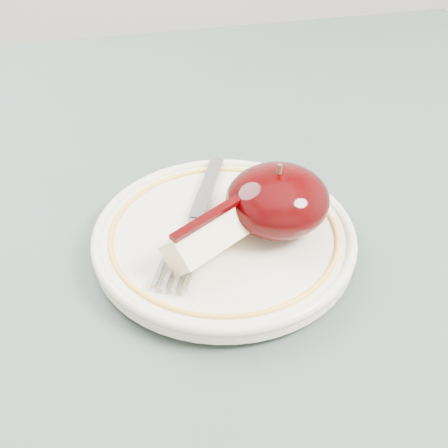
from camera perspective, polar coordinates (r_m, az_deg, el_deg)
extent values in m
cylinder|color=brown|center=(1.20, 14.50, -0.59)|extent=(0.05, 0.05, 0.71)
cube|color=#42514A|center=(0.56, -0.78, -2.19)|extent=(0.90, 0.90, 0.04)
cylinder|color=beige|center=(0.52, 0.00, -2.13)|extent=(0.12, 0.12, 0.01)
cylinder|color=beige|center=(0.52, 0.00, -1.38)|extent=(0.21, 0.21, 0.01)
torus|color=beige|center=(0.51, 0.00, -0.95)|extent=(0.22, 0.22, 0.01)
torus|color=gold|center=(0.51, 0.00, -0.83)|extent=(0.19, 0.19, 0.00)
ellipsoid|color=black|center=(0.51, 4.92, 2.19)|extent=(0.09, 0.08, 0.05)
cylinder|color=#472D19|center=(0.49, 5.10, 4.89)|extent=(0.00, 0.00, 0.01)
cube|color=#FBEDB9|center=(0.48, -0.85, -0.92)|extent=(0.09, 0.08, 0.04)
cube|color=#2E0102|center=(0.47, -0.87, 0.98)|extent=(0.08, 0.05, 0.00)
cube|color=gray|center=(0.55, -1.58, 3.28)|extent=(0.05, 0.09, 0.00)
cube|color=gray|center=(0.51, -3.01, -0.48)|extent=(0.02, 0.03, 0.00)
cube|color=gray|center=(0.49, -3.68, -2.24)|extent=(0.03, 0.03, 0.00)
cube|color=gray|center=(0.47, -3.13, -4.66)|extent=(0.02, 0.04, 0.00)
cube|color=gray|center=(0.47, -4.06, -4.52)|extent=(0.02, 0.04, 0.00)
cube|color=gray|center=(0.47, -4.98, -4.39)|extent=(0.02, 0.04, 0.00)
cube|color=gray|center=(0.47, -5.89, -4.25)|extent=(0.02, 0.04, 0.00)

